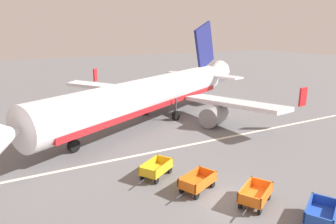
{
  "coord_description": "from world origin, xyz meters",
  "views": [
    {
      "loc": [
        -11.68,
        -12.74,
        10.03
      ],
      "look_at": [
        1.43,
        11.37,
        2.8
      ],
      "focal_mm": 33.25,
      "sensor_mm": 36.0,
      "label": 1
    }
  ],
  "objects": [
    {
      "name": "ground_plane",
      "position": [
        0.0,
        0.0,
        0.0
      ],
      "size": [
        220.0,
        220.0,
        0.0
      ],
      "primitive_type": "plane",
      "color": "slate"
    },
    {
      "name": "apron_stripe",
      "position": [
        0.0,
        9.51,
        0.01
      ],
      "size": [
        120.0,
        0.36,
        0.01
      ],
      "primitive_type": "cube",
      "color": "silver",
      "rests_on": "ground"
    },
    {
      "name": "airplane",
      "position": [
        3.23,
        18.33,
        3.05
      ],
      "size": [
        34.64,
        28.72,
        11.34
      ],
      "color": "silver",
      "rests_on": "ground"
    },
    {
      "name": "baggage_cart_second_in_row",
      "position": [
        2.41,
        -3.84,
        0.6
      ],
      "size": [
        3.47,
        2.42,
        1.07
      ],
      "color": "#234CB2",
      "rests_on": "ground"
    },
    {
      "name": "baggage_cart_third_in_row",
      "position": [
        0.77,
        -0.68,
        0.6
      ],
      "size": [
        3.46,
        2.44,
        1.07
      ],
      "color": "orange",
      "rests_on": "ground"
    },
    {
      "name": "baggage_cart_fourth_in_row",
      "position": [
        -1.34,
        2.31,
        0.6
      ],
      "size": [
        3.56,
        2.26,
        1.07
      ],
      "color": "orange",
      "rests_on": "ground"
    },
    {
      "name": "baggage_cart_far_end",
      "position": [
        -2.8,
        5.34,
        0.6
      ],
      "size": [
        3.39,
        2.53,
        1.07
      ],
      "color": "gold",
      "rests_on": "ground"
    }
  ]
}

